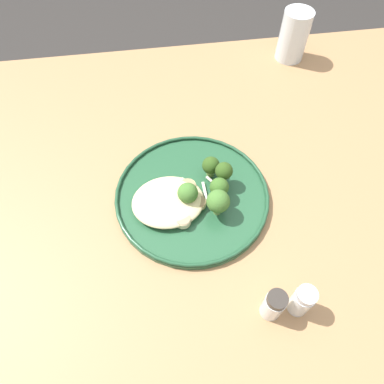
% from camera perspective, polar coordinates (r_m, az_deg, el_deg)
% --- Properties ---
extents(ground, '(6.00, 6.00, 0.00)m').
position_cam_1_polar(ground, '(1.35, 2.25, -18.50)').
color(ground, '#2D2B28').
extents(wooden_dining_table, '(1.40, 1.00, 0.74)m').
position_cam_1_polar(wooden_dining_table, '(0.73, 3.94, -4.90)').
color(wooden_dining_table, '#9E754C').
rests_on(wooden_dining_table, ground).
extents(dinner_plate, '(0.29, 0.29, 0.02)m').
position_cam_1_polar(dinner_plate, '(0.66, 0.00, -0.55)').
color(dinner_plate, '#235133').
rests_on(dinner_plate, wooden_dining_table).
extents(noodle_bed, '(0.13, 0.11, 0.02)m').
position_cam_1_polar(noodle_bed, '(0.64, -3.93, -1.58)').
color(noodle_bed, beige).
rests_on(noodle_bed, dinner_plate).
extents(seared_scallop_right_edge, '(0.03, 0.03, 0.01)m').
position_cam_1_polar(seared_scallop_right_edge, '(0.64, -2.93, -0.89)').
color(seared_scallop_right_edge, beige).
rests_on(seared_scallop_right_edge, dinner_plate).
extents(seared_scallop_rear_pale, '(0.03, 0.03, 0.01)m').
position_cam_1_polar(seared_scallop_rear_pale, '(0.65, -0.71, 0.81)').
color(seared_scallop_rear_pale, '#E5C689').
rests_on(seared_scallop_rear_pale, dinner_plate).
extents(seared_scallop_tiny_bay, '(0.02, 0.02, 0.02)m').
position_cam_1_polar(seared_scallop_tiny_bay, '(0.63, -4.54, -2.67)').
color(seared_scallop_tiny_bay, beige).
rests_on(seared_scallop_tiny_bay, dinner_plate).
extents(seared_scallop_on_noodles, '(0.03, 0.03, 0.01)m').
position_cam_1_polar(seared_scallop_on_noodles, '(0.62, -1.48, -4.66)').
color(seared_scallop_on_noodles, beige).
rests_on(seared_scallop_on_noodles, dinner_plate).
extents(seared_scallop_half_hidden, '(0.03, 0.03, 0.01)m').
position_cam_1_polar(seared_scallop_half_hidden, '(0.64, 1.21, -1.82)').
color(seared_scallop_half_hidden, '#DBB77A').
rests_on(seared_scallop_half_hidden, dinner_plate).
extents(broccoli_floret_near_rim, '(0.04, 0.04, 0.06)m').
position_cam_1_polar(broccoli_floret_near_rim, '(0.61, 4.30, -1.59)').
color(broccoli_floret_near_rim, '#7A994C').
rests_on(broccoli_floret_near_rim, dinner_plate).
extents(broccoli_floret_front_edge, '(0.04, 0.04, 0.05)m').
position_cam_1_polar(broccoli_floret_front_edge, '(0.63, 4.45, 0.75)').
color(broccoli_floret_front_edge, '#7A994C').
rests_on(broccoli_floret_front_edge, dinner_plate).
extents(broccoli_floret_left_leaning, '(0.03, 0.03, 0.05)m').
position_cam_1_polar(broccoli_floret_left_leaning, '(0.67, 3.10, 4.28)').
color(broccoli_floret_left_leaning, '#7A994C').
rests_on(broccoli_floret_left_leaning, dinner_plate).
extents(broccoli_floret_center_pile, '(0.04, 0.04, 0.05)m').
position_cam_1_polar(broccoli_floret_center_pile, '(0.62, -0.68, -0.32)').
color(broccoli_floret_center_pile, '#7A994C').
rests_on(broccoli_floret_center_pile, dinner_plate).
extents(broccoli_floret_split_head, '(0.03, 0.03, 0.06)m').
position_cam_1_polar(broccoli_floret_split_head, '(0.65, 5.22, 3.28)').
color(broccoli_floret_split_head, '#7A994C').
rests_on(broccoli_floret_split_head, dinner_plate).
extents(onion_sliver_pale_crescent, '(0.01, 0.04, 0.00)m').
position_cam_1_polar(onion_sliver_pale_crescent, '(0.67, -1.09, 1.13)').
color(onion_sliver_pale_crescent, silver).
rests_on(onion_sliver_pale_crescent, dinner_plate).
extents(onion_sliver_long_sliver, '(0.03, 0.05, 0.00)m').
position_cam_1_polar(onion_sliver_long_sliver, '(0.67, 4.22, 1.19)').
color(onion_sliver_long_sliver, silver).
rests_on(onion_sliver_long_sliver, dinner_plate).
extents(onion_sliver_curled_piece, '(0.01, 0.04, 0.00)m').
position_cam_1_polar(onion_sliver_curled_piece, '(0.66, 2.09, 0.12)').
color(onion_sliver_curled_piece, silver).
rests_on(onion_sliver_curled_piece, dinner_plate).
extents(water_glass, '(0.07, 0.07, 0.12)m').
position_cam_1_polar(water_glass, '(0.98, 16.17, 22.97)').
color(water_glass, silver).
rests_on(water_glass, wooden_dining_table).
extents(salt_shaker, '(0.03, 0.03, 0.07)m').
position_cam_1_polar(salt_shaker, '(0.57, 17.51, -16.58)').
color(salt_shaker, white).
rests_on(salt_shaker, wooden_dining_table).
extents(pepper_shaker, '(0.03, 0.03, 0.07)m').
position_cam_1_polar(pepper_shaker, '(0.56, 13.18, -17.53)').
color(pepper_shaker, white).
rests_on(pepper_shaker, wooden_dining_table).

